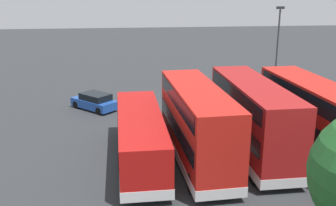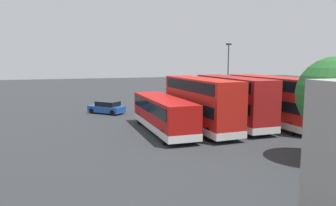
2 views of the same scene
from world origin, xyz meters
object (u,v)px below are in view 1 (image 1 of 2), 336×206
Objects in this scene: car_hatchback_silver at (251,94)px; waste_bin_yellow at (136,112)px; bus_double_decker_second at (252,116)px; car_small_green at (95,101)px; bus_double_decker_third at (197,123)px; bus_double_decker_near_end at (314,117)px; lamp_post_tall at (278,44)px; bus_single_deck_fourth at (140,136)px.

car_hatchback_silver is 4.68× the size of waste_bin_yellow.
waste_bin_yellow is at bearing -48.87° from bus_double_decker_second.
car_small_green is at bearing 2.86° from car_hatchback_silver.
bus_double_decker_third reaches higher than car_small_green.
bus_double_decker_second is at bearing -167.93° from bus_double_decker_third.
bus_double_decker_third reaches higher than waste_bin_yellow.
bus_double_decker_near_end is 15.09m from lamp_post_tall.
bus_double_decker_third is 3.43m from bus_single_deck_fourth.
bus_double_decker_second is 11.15× the size of waste_bin_yellow.
bus_double_decker_second is at bearing 134.42° from car_small_green.
car_hatchback_silver is 14.04m from car_small_green.
car_small_green is (10.27, -10.48, -1.75)m from bus_double_decker_second.
bus_single_deck_fourth is at bearing 47.27° from car_hatchback_silver.
bus_double_decker_third is at bearing 54.05° from lamp_post_tall.
bus_double_decker_second is 2.38× the size of car_hatchback_silver.
bus_double_decker_near_end reaches higher than car_small_green.
bus_single_deck_fourth reaches higher than waste_bin_yellow.
car_small_green is 4.30m from waste_bin_yellow.
bus_double_decker_near_end is 2.65× the size of car_small_green.
car_hatchback_silver is at bearing -132.73° from bus_single_deck_fourth.
bus_double_decker_second is at bearing 63.18° from lamp_post_tall.
bus_single_deck_fourth is 20.19m from lamp_post_tall.
bus_double_decker_third is (3.61, 0.77, -0.00)m from bus_double_decker_second.
car_small_green is 4.41× the size of waste_bin_yellow.
car_hatchback_silver is (-3.76, -11.18, -1.75)m from bus_double_decker_second.
waste_bin_yellow is (-0.05, -8.23, -1.15)m from bus_single_deck_fourth.
bus_double_decker_second reaches higher than waste_bin_yellow.
lamp_post_tall is (-10.62, -14.65, 2.41)m from bus_double_decker_third.
bus_double_decker_near_end reaches higher than bus_single_deck_fourth.
bus_double_decker_third is 2.35× the size of car_hatchback_silver.
bus_single_deck_fourth is (6.91, 0.37, -0.83)m from bus_double_decker_second.
car_hatchback_silver is at bearing -162.64° from waste_bin_yellow.
lamp_post_tall is (-7.01, -13.88, 2.41)m from bus_double_decker_second.
bus_double_decker_second is 11.92m from car_hatchback_silver.
waste_bin_yellow is at bearing 142.41° from car_small_green.
bus_single_deck_fourth is 8.31m from waste_bin_yellow.
bus_double_decker_near_end is 10.66m from bus_single_deck_fourth.
waste_bin_yellow is at bearing 17.36° from car_hatchback_silver.
bus_double_decker_near_end is at bearing 141.18° from waste_bin_yellow.
bus_double_decker_near_end is at bearing 178.52° from bus_single_deck_fourth.
car_hatchback_silver and car_small_green have the same top height.
bus_single_deck_fourth is 1.28× the size of lamp_post_tall.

